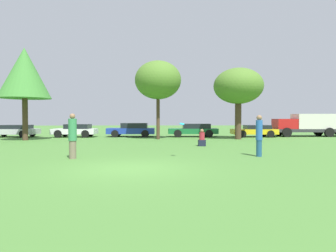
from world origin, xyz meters
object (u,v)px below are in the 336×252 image
tree_1 (158,80)px  parked_car_silver (14,130)px  frisbee (182,124)px  tree_0 (25,73)px  parked_car_green (194,130)px  bystander_sitting (202,139)px  person_thrower (73,136)px  delivery_truck_red (307,124)px  parked_car_blue (132,129)px  parked_car_yellow (255,130)px  parked_car_white (76,130)px  tree_2 (238,87)px  person_catcher (259,135)px

tree_1 → parked_car_silver: tree_1 is taller
frisbee → tree_0: tree_0 is taller
parked_car_green → bystander_sitting: bearing=88.0°
person_thrower → tree_1: bearing=69.4°
delivery_truck_red → bystander_sitting: bearing=41.0°
tree_1 → delivery_truck_red: size_ratio=1.02×
parked_car_blue → parked_car_green: size_ratio=0.96×
parked_car_silver → parked_car_yellow: parked_car_silver is taller
parked_car_white → parked_car_green: size_ratio=0.86×
tree_2 → parked_car_silver: tree_2 is taller
frisbee → tree_1: (-1.07, 11.49, 3.36)m
parked_car_blue → parked_car_green: (5.74, -0.31, -0.02)m
parked_car_silver → tree_1: bearing=168.0°
person_thrower → frisbee: person_thrower is taller
tree_1 → parked_car_silver: size_ratio=1.46×
parked_car_silver → parked_car_yellow: (22.21, -0.54, -0.01)m
person_thrower → tree_0: (-6.80, 10.73, 4.26)m
person_thrower → frisbee: (4.70, 0.10, 0.51)m
frisbee → parked_car_yellow: frisbee is taller
delivery_truck_red → parked_car_blue: bearing=1.6°
tree_2 → delivery_truck_red: tree_2 is taller
delivery_truck_red → parked_car_white: bearing=2.6°
parked_car_silver → parked_car_yellow: 22.21m
tree_2 → parked_car_green: size_ratio=1.27×
person_thrower → tree_1: tree_1 is taller
person_catcher → tree_2: tree_2 is taller
person_thrower → parked_car_silver: (-9.65, 14.78, -0.37)m
parked_car_green → tree_2: bearing=137.5°
bystander_sitting → person_catcher: bearing=-69.8°
person_thrower → tree_0: tree_0 is taller
parked_car_silver → person_catcher: bearing=142.8°
parked_car_white → parked_car_blue: (5.13, 0.38, 0.04)m
tree_2 → person_catcher: bearing=-100.4°
parked_car_white → parked_car_yellow: bearing=-179.4°
person_catcher → parked_car_white: person_catcher is taller
bystander_sitting → frisbee: bearing=-107.2°
parked_car_green → tree_0: bearing=17.2°
person_catcher → tree_1: (-4.60, 11.13, 3.87)m
person_catcher → bystander_sitting: size_ratio=1.77×
tree_1 → parked_car_white: tree_1 is taller
parked_car_yellow → person_catcher: bearing=74.1°
tree_2 → person_thrower: bearing=-132.0°
parked_car_silver → delivery_truck_red: (27.47, 0.13, 0.57)m
tree_2 → parked_car_green: (-3.30, 3.20, -3.68)m
tree_2 → parked_car_blue: (-9.04, 3.51, -3.66)m
tree_0 → parked_car_blue: 10.11m
bystander_sitting → parked_car_white: parked_car_white is taller
person_catcher → parked_car_yellow: size_ratio=0.46×
parked_car_green → person_catcher: bearing=96.8°
parked_car_white → parked_car_blue: parked_car_blue is taller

